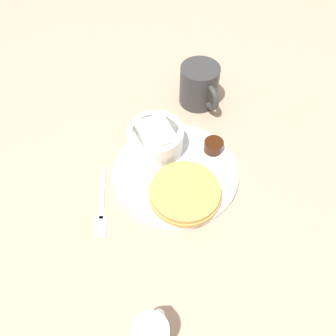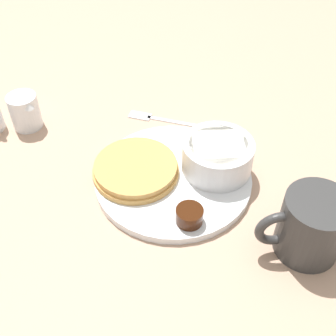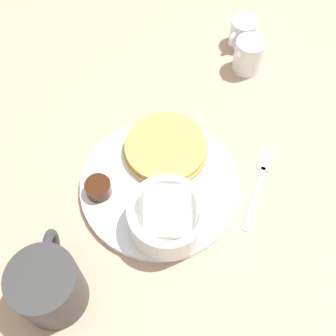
{
  "view_description": "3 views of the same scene",
  "coord_description": "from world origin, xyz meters",
  "px_view_note": "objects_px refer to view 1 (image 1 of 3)",
  "views": [
    {
      "loc": [
        0.02,
        0.35,
        0.51
      ],
      "look_at": [
        0.01,
        0.01,
        0.03
      ],
      "focal_mm": 35.0,
      "sensor_mm": 36.0,
      "label": 1
    },
    {
      "loc": [
        -0.42,
        -0.14,
        0.46
      ],
      "look_at": [
        -0.0,
        0.01,
        0.03
      ],
      "focal_mm": 45.0,
      "sensor_mm": 36.0,
      "label": 2
    },
    {
      "loc": [
        0.13,
        -0.27,
        0.55
      ],
      "look_at": [
        0.01,
        0.01,
        0.05
      ],
      "focal_mm": 45.0,
      "sensor_mm": 36.0,
      "label": 3
    }
  ],
  "objects_px": {
    "plate": "(176,172)",
    "creamer_pitcher_near": "(151,335)",
    "bowl": "(156,138)",
    "fork": "(101,208)",
    "coffee_mug": "(200,86)"
  },
  "relations": [
    {
      "from": "plate",
      "to": "creamer_pitcher_near",
      "type": "distance_m",
      "value": 0.28
    },
    {
      "from": "bowl",
      "to": "fork",
      "type": "distance_m",
      "value": 0.16
    },
    {
      "from": "fork",
      "to": "coffee_mug",
      "type": "bearing_deg",
      "value": -125.32
    },
    {
      "from": "bowl",
      "to": "coffee_mug",
      "type": "xyz_separation_m",
      "value": [
        -0.09,
        -0.14,
        0.01
      ]
    },
    {
      "from": "bowl",
      "to": "creamer_pitcher_near",
      "type": "xyz_separation_m",
      "value": [
        0.01,
        0.34,
        -0.01
      ]
    },
    {
      "from": "bowl",
      "to": "coffee_mug",
      "type": "relative_size",
      "value": 0.96
    },
    {
      "from": "plate",
      "to": "bowl",
      "type": "xyz_separation_m",
      "value": [
        0.04,
        -0.06,
        0.03
      ]
    },
    {
      "from": "creamer_pitcher_near",
      "to": "fork",
      "type": "relative_size",
      "value": 0.47
    },
    {
      "from": "plate",
      "to": "bowl",
      "type": "bearing_deg",
      "value": -57.34
    },
    {
      "from": "fork",
      "to": "bowl",
      "type": "bearing_deg",
      "value": -127.05
    },
    {
      "from": "coffee_mug",
      "to": "creamer_pitcher_near",
      "type": "height_order",
      "value": "coffee_mug"
    },
    {
      "from": "coffee_mug",
      "to": "bowl",
      "type": "bearing_deg",
      "value": 56.31
    },
    {
      "from": "plate",
      "to": "fork",
      "type": "bearing_deg",
      "value": 28.43
    },
    {
      "from": "plate",
      "to": "creamer_pitcher_near",
      "type": "relative_size",
      "value": 3.44
    },
    {
      "from": "coffee_mug",
      "to": "creamer_pitcher_near",
      "type": "xyz_separation_m",
      "value": [
        0.1,
        0.48,
        -0.01
      ]
    }
  ]
}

